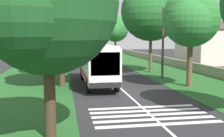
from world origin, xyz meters
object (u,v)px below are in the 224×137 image
at_px(roadside_tree_left_4, 44,8).
at_px(coach_bus, 97,62).
at_px(trailing_car_0, 109,62).
at_px(trailing_minibus_0, 75,48).
at_px(roadside_building, 208,43).
at_px(roadside_tree_right_3, 104,26).
at_px(roadside_tree_left_0, 59,16).
at_px(roadside_tree_left_1, 52,17).
at_px(roadside_tree_right_4, 149,13).
at_px(roadside_tree_left_2, 61,27).
at_px(roadside_tree_left_3, 56,20).
at_px(trailing_car_1, 81,58).
at_px(roadside_tree_right_2, 115,29).
at_px(trailing_car_3, 76,53).
at_px(roadside_tree_right_1, 190,20).
at_px(utility_pole, 163,42).
at_px(trailing_car_2, 79,55).

bearing_deg(roadside_tree_left_4, coach_bus, -15.50).
bearing_deg(coach_bus, roadside_tree_left_4, 164.50).
height_order(trailing_car_0, trailing_minibus_0, trailing_minibus_0).
bearing_deg(trailing_car_0, roadside_building, -82.13).
bearing_deg(trailing_car_0, roadside_tree_right_3, -6.78).
relative_size(roadside_tree_left_0, roadside_tree_left_1, 0.87).
bearing_deg(roadside_building, roadside_tree_left_4, 142.46).
height_order(trailing_minibus_0, roadside_tree_right_4, roadside_tree_right_4).
bearing_deg(roadside_tree_left_2, roadside_tree_left_3, 179.90).
bearing_deg(roadside_tree_left_0, trailing_car_1, -7.69).
bearing_deg(roadside_tree_right_4, coach_bus, 136.52).
bearing_deg(roadside_tree_left_1, roadside_tree_right_2, -49.40).
bearing_deg(trailing_minibus_0, trailing_car_3, -179.44).
bearing_deg(roadside_building, roadside_tree_right_1, 148.18).
bearing_deg(roadside_tree_right_1, coach_bus, 71.31).
height_order(coach_bus, utility_pole, utility_pole).
distance_m(roadside_tree_left_3, roadside_building, 27.44).
bearing_deg(roadside_tree_left_2, coach_bus, -176.30).
xyz_separation_m(trailing_car_1, roadside_tree_left_0, (-26.26, 3.55, 5.56)).
distance_m(coach_bus, roadside_tree_left_0, 5.33).
xyz_separation_m(trailing_car_2, roadside_tree_right_1, (-37.34, -7.55, 5.25)).
bearing_deg(roadside_tree_left_0, roadside_tree_right_4, -52.16).
bearing_deg(trailing_car_1, roadside_building, -108.56).
relative_size(trailing_car_3, roadside_tree_left_4, 0.49).
bearing_deg(trailing_car_2, utility_pole, -168.00).
distance_m(coach_bus, roadside_tree_left_1, 20.37).
bearing_deg(trailing_car_2, roadside_tree_right_3, -26.71).
bearing_deg(trailing_car_3, roadside_tree_left_4, 176.16).
distance_m(roadside_tree_left_4, roadside_building, 40.90).
bearing_deg(trailing_car_2, coach_bus, 179.51).
xyz_separation_m(roadside_tree_left_0, roadside_tree_right_2, (29.57, -10.30, -0.28)).
bearing_deg(roadside_tree_left_3, roadside_building, -66.04).
bearing_deg(roadside_tree_left_4, trailing_car_2, -4.84).
height_order(trailing_car_0, roadside_tree_left_0, roadside_tree_left_0).
relative_size(roadside_tree_left_4, roadside_building, 0.81).
height_order(coach_bus, roadside_tree_right_1, roadside_tree_right_1).
bearing_deg(roadside_tree_left_4, roadside_tree_right_1, -46.48).
bearing_deg(roadside_tree_right_1, roadside_tree_right_3, 0.19).
height_order(trailing_car_3, roadside_tree_left_2, roadside_tree_left_2).
distance_m(trailing_car_1, roadside_tree_left_1, 10.69).
height_order(trailing_minibus_0, roadside_tree_left_0, roadside_tree_left_0).
distance_m(trailing_car_3, trailing_minibus_0, 8.07).
relative_size(trailing_car_0, roadside_tree_right_2, 0.50).
relative_size(trailing_car_3, roadside_tree_left_0, 0.44).
xyz_separation_m(trailing_car_1, roadside_tree_right_1, (-28.35, -7.69, 5.25)).
bearing_deg(roadside_tree_left_1, trailing_car_1, -36.07).
relative_size(trailing_car_3, utility_pole, 0.58).
bearing_deg(roadside_tree_left_2, trailing_minibus_0, -147.48).
distance_m(trailing_minibus_0, roadside_tree_left_4, 66.14).
bearing_deg(roadside_tree_left_3, roadside_tree_left_2, -0.10).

